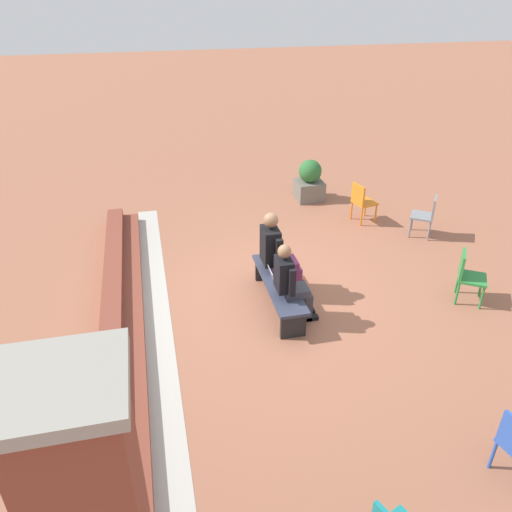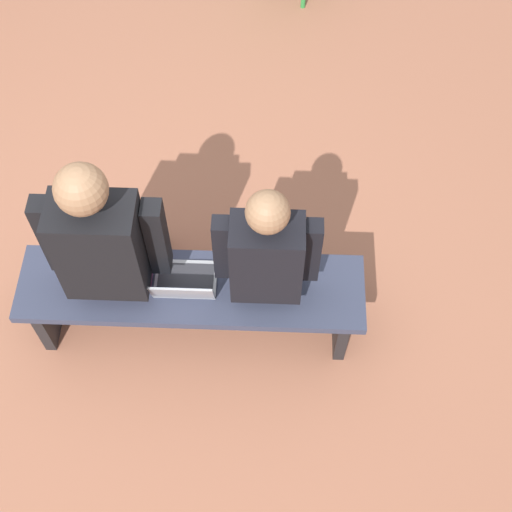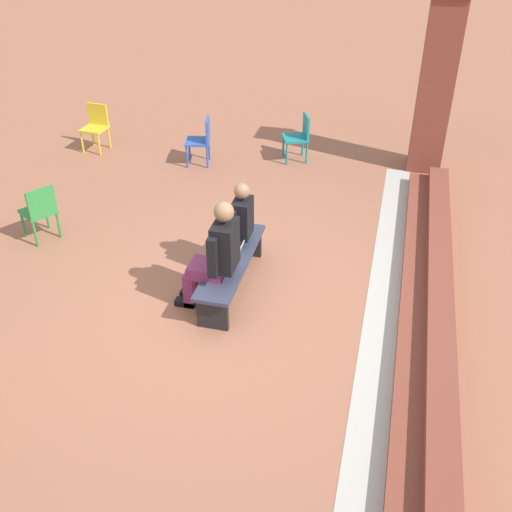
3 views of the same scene
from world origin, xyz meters
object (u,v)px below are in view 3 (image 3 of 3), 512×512
person_adult (216,253)px  plastic_chair_by_pillar (96,124)px  laptop (232,256)px  plastic_chair_far_right (202,138)px  person_student (235,225)px  plastic_chair_near_bench_right (40,210)px  plastic_chair_mid_courtyard (300,135)px  bench (232,265)px

person_adult → plastic_chair_by_pillar: 5.45m
laptop → plastic_chair_far_right: plastic_chair_far_right is taller
plastic_chair_by_pillar → person_student: bearing=47.6°
plastic_chair_by_pillar → person_adult: bearing=41.5°
plastic_chair_near_bench_right → plastic_chair_mid_courtyard: bearing=140.1°
laptop → plastic_chair_by_pillar: (-3.72, -3.69, -0.02)m
plastic_chair_far_right → plastic_chair_near_bench_right: 3.32m
plastic_chair_by_pillar → plastic_chair_near_bench_right: bearing=13.2°
person_student → person_adult: person_adult is taller
plastic_chair_far_right → plastic_chair_mid_courtyard: same height
bench → plastic_chair_far_right: 3.86m
laptop → plastic_chair_far_right: (-3.55, -1.57, -0.02)m
person_student → plastic_chair_far_right: (-3.14, -1.49, -0.21)m
person_adult → laptop: bearing=166.5°
person_student → plastic_chair_mid_courtyard: (-3.73, 0.15, -0.21)m
person_student → laptop: size_ratio=4.04×
bench → plastic_chair_by_pillar: plastic_chair_by_pillar is taller
laptop → plastic_chair_mid_courtyard: size_ratio=0.38×
plastic_chair_far_right → plastic_chair_near_bench_right: (3.03, -1.38, 0.00)m
bench → plastic_chair_far_right: (-3.53, -1.55, 0.13)m
person_student → person_adult: (0.77, -0.01, 0.06)m
plastic_chair_far_right → plastic_chair_mid_courtyard: 1.74m
person_student → plastic_chair_near_bench_right: 2.88m
person_adult → plastic_chair_mid_courtyard: bearing=178.0°
plastic_chair_by_pillar → plastic_chair_near_bench_right: (3.20, 0.75, 0.00)m
person_student → plastic_chair_mid_courtyard: bearing=177.7°
plastic_chair_near_bench_right → person_adult: bearing=72.9°
plastic_chair_far_right → plastic_chair_mid_courtyard: bearing=109.7°
person_adult → laptop: size_ratio=4.48×
laptop → plastic_chair_near_bench_right: 2.99m
bench → plastic_chair_near_bench_right: size_ratio=2.14×
plastic_chair_mid_courtyard → plastic_chair_near_bench_right: (3.61, -3.02, 0.00)m
bench → laptop: laptop is taller
bench → person_student: size_ratio=1.39×
plastic_chair_far_right → plastic_chair_mid_courtyard: (-0.59, 1.64, 0.00)m
laptop → plastic_chair_by_pillar: 5.24m
plastic_chair_by_pillar → laptop: bearing=44.8°
plastic_chair_mid_courtyard → laptop: bearing=-1.1°
plastic_chair_by_pillar → plastic_chair_near_bench_right: 3.28m
person_student → plastic_chair_far_right: 3.48m
person_student → laptop: 0.47m
bench → person_adult: (0.38, -0.07, 0.40)m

